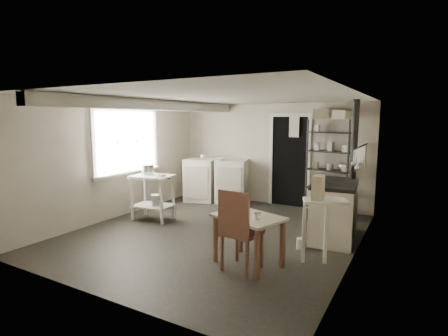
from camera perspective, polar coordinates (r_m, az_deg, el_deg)
The scene contains 31 objects.
floor at distance 6.13m, azimuth -1.40°, elevation -10.58°, with size 5.00×5.00×0.00m, color black.
ceiling at distance 5.82m, azimuth -1.48°, elevation 11.42°, with size 5.00×5.00×0.00m, color beige.
wall_back at distance 8.10m, azimuth 7.69°, elevation 2.26°, with size 4.50×0.02×2.30m, color #BDB1A1.
wall_front at distance 3.96m, azimuth -20.38°, elevation -4.25°, with size 4.50×0.02×2.30m, color #BDB1A1.
wall_left at distance 7.27m, azimuth -16.85°, elevation 1.33°, with size 0.02×5.00×2.30m, color #BDB1A1.
wall_right at distance 5.10m, azimuth 20.81°, elevation -1.61°, with size 0.02×5.00×2.30m, color #BDB1A1.
window at distance 7.36m, azimuth -15.67°, elevation 4.19°, with size 0.12×1.76×1.28m, color silver, non-canonical shape.
doorway at distance 7.93m, azimuth 10.60°, elevation 0.98°, with size 0.96×0.10×2.08m, color silver, non-canonical shape.
ceiling_beam at distance 6.51m, azimuth -10.72°, elevation 10.04°, with size 0.18×5.00×0.18m, color silver, non-canonical shape.
wallpaper_panel at distance 5.10m, azimuth 20.70°, elevation -1.60°, with size 0.01×5.00×2.30m, color #B9B396, non-canonical shape.
utensil_rail at distance 5.65m, azimuth 21.35°, elevation 3.35°, with size 0.06×1.20×0.44m, color #AAABAD, non-canonical shape.
prep_table at distance 6.97m, azimuth -11.53°, elevation -5.04°, with size 0.76×0.55×0.87m, color silver, non-canonical shape.
stockpot at distance 7.01m, azimuth -12.36°, elevation -0.49°, with size 0.24×0.24×0.26m, color #AAABAD.
saucepan at distance 6.72m, azimuth -10.26°, elevation -1.56°, with size 0.20×0.20×0.11m, color #AAABAD.
bucket at distance 6.90m, azimuth -10.89°, elevation -5.26°, with size 0.22×0.22×0.24m, color #AAABAD.
base_cabinets at distance 8.29m, azimuth -1.31°, elevation -2.35°, with size 1.54×0.66×1.01m, color silver, non-canonical shape.
mixing_bowl at distance 8.09m, azimuth -0.65°, elevation 0.92°, with size 0.27×0.27×0.07m, color white.
counter_cup at distance 8.35m, azimuth -3.52°, elevation 1.25°, with size 0.13×0.13×0.10m, color white.
shelf_rack at distance 7.50m, azimuth 16.88°, elevation -0.02°, with size 0.92×0.36×1.95m, color black, non-canonical shape.
shelf_jar at distance 7.53m, azimuth 14.95°, elevation 3.23°, with size 0.08×0.08×0.17m, color white.
storage_box_a at distance 7.50m, azimuth 15.41°, elevation 8.17°, with size 0.30×0.26×0.21m, color beige.
storage_box_b at distance 7.36m, azimuth 18.60°, elevation 7.89°, with size 0.28×0.26×0.18m, color beige.
stove at distance 6.03m, azimuth 17.56°, elevation -6.93°, with size 0.66×1.20×0.94m, color silver, non-canonical shape.
stovepipe at distance 6.26m, azimuth 20.53°, elevation 4.17°, with size 0.12×0.12×1.53m, color black, non-canonical shape.
side_ledge at distance 4.98m, azimuth 16.04°, elevation -10.17°, with size 0.58×0.31×0.89m, color silver, non-canonical shape.
oats_box at distance 4.81m, azimuth 15.10°, elevation -3.61°, with size 0.13×0.22×0.33m, color beige.
work_table at distance 4.79m, azimuth 3.96°, elevation -11.20°, with size 0.89×0.62×0.68m, color beige, non-canonical shape.
table_cup at distance 4.51m, azimuth 5.51°, elevation -6.77°, with size 0.10×0.10×0.10m, color white.
chair at distance 4.60m, azimuth 2.95°, elevation -10.63°, with size 0.44×0.47×1.08m, color brown, non-canonical shape.
flour_sack at distance 7.14m, azimuth 15.67°, elevation -6.17°, with size 0.42×0.35×0.50m, color beige.
floor_crock at distance 5.55m, azimuth 12.40°, elevation -12.00°, with size 0.13×0.13×0.16m, color white.
Camera 1 is at (2.98, -4.98, 1.96)m, focal length 28.00 mm.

